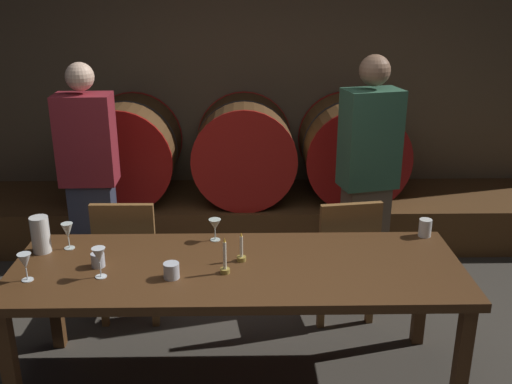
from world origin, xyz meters
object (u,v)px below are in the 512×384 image
object	(u,v)px
wine_glass_far_right	(215,225)
cup_right	(425,228)
wine_barrel_left	(128,150)
dining_table	(237,277)
wine_glass_center_left	(68,231)
cup_left	(98,260)
wine_glass_far_left	(25,262)
candle_right	(240,253)
candle_left	(225,263)
wine_barrel_center	(244,150)
cup_center	(171,271)
guest_right	(367,179)
guest_left	(90,182)
pitcher	(41,235)
wine_barrel_right	(351,149)
chair_left	(129,253)
wine_glass_center_right	(99,256)
chair_right	(344,253)

from	to	relation	value
wine_glass_far_right	cup_right	world-z (taller)	wine_glass_far_right
wine_barrel_left	dining_table	bearing A→B (deg)	-64.56
wine_glass_center_left	cup_left	distance (m)	0.32
wine_glass_far_left	candle_right	bearing A→B (deg)	10.39
candle_left	cup_right	size ratio (longest dim) A/B	1.89
wine_barrel_center	cup_center	bearing A→B (deg)	-99.93
candle_right	cup_center	distance (m)	0.40
guest_right	wine_glass_far_left	world-z (taller)	guest_right
wine_barrel_center	cup_left	xyz separation A→B (m)	(-0.79, -2.01, -0.03)
wine_glass_far_left	cup_center	bearing A→B (deg)	0.90
cup_left	candle_right	bearing A→B (deg)	3.96
candle_left	wine_glass_center_left	xyz separation A→B (m)	(-0.90, 0.32, 0.05)
guest_left	wine_glass_center_left	bearing A→B (deg)	93.64
guest_left	pitcher	size ratio (longest dim) A/B	8.03
guest_left	wine_glass_center_left	world-z (taller)	guest_left
dining_table	pitcher	distance (m)	1.14
candle_right	wine_glass_far_left	bearing A→B (deg)	-169.61
wine_barrel_right	chair_left	distance (m)	2.17
wine_glass_far_left	cup_left	distance (m)	0.37
dining_table	candle_left	xyz separation A→B (m)	(-0.06, -0.09, 0.12)
candle_left	guest_left	bearing A→B (deg)	130.43
wine_barrel_center	cup_left	distance (m)	2.16
candle_right	pitcher	size ratio (longest dim) A/B	0.81
wine_barrel_right	chair_left	xyz separation A→B (m)	(-1.69, -1.33, -0.33)
wine_glass_far_left	cup_right	xyz separation A→B (m)	(2.20, 0.51, -0.05)
candle_left	cup_center	xyz separation A→B (m)	(-0.27, -0.05, -0.01)
dining_table	pitcher	size ratio (longest dim) A/B	11.60
wine_barrel_center	dining_table	bearing A→B (deg)	-91.06
guest_left	guest_right	world-z (taller)	guest_right
candle_right	wine_barrel_left	bearing A→B (deg)	116.47
wine_barrel_right	guest_left	bearing A→B (deg)	-154.51
guest_left	wine_glass_center_left	size ratio (longest dim) A/B	10.92
wine_barrel_right	candle_right	distance (m)	2.17
wine_glass_center_right	cup_right	world-z (taller)	wine_glass_center_right
dining_table	wine_glass_center_right	size ratio (longest dim) A/B	14.77
dining_table	cup_right	xyz separation A→B (m)	(1.12, 0.37, 0.12)
guest_left	chair_left	bearing A→B (deg)	128.40
wine_barrel_center	chair_right	xyz separation A→B (m)	(0.66, -1.34, -0.33)
pitcher	cup_left	distance (m)	0.41
candle_left	dining_table	bearing A→B (deg)	53.16
guest_left	candle_left	distance (m)	1.51
cup_left	cup_center	xyz separation A→B (m)	(0.41, -0.14, 0.00)
chair_right	candle_right	size ratio (longest dim) A/B	5.15
pitcher	wine_glass_center_left	size ratio (longest dim) A/B	1.36
guest_right	wine_glass_center_right	bearing A→B (deg)	21.62
candle_right	cup_left	world-z (taller)	candle_right
wine_barrel_center	chair_left	bearing A→B (deg)	-120.08
wine_barrel_right	chair_left	world-z (taller)	wine_barrel_right
wine_barrel_left	chair_left	distance (m)	1.39
dining_table	guest_right	world-z (taller)	guest_right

